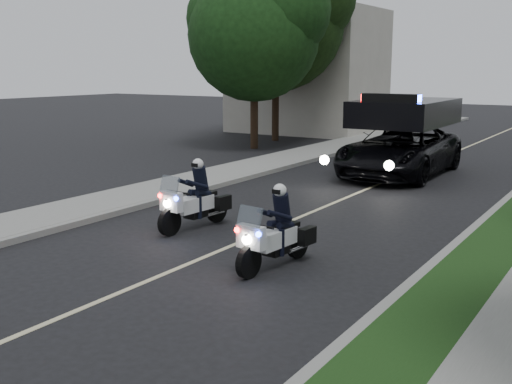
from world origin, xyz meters
TOP-DOWN VIEW (x-y plane):
  - ground at (0.00, 0.00)m, footprint 120.00×120.00m
  - curb_right at (4.10, 10.00)m, footprint 0.20×60.00m
  - curb_left at (-4.10, 10.00)m, footprint 0.20×60.00m
  - sidewalk_left at (-5.20, 10.00)m, footprint 2.00×60.00m
  - building_far at (-10.00, 26.00)m, footprint 8.00×6.00m
  - lane_marking at (0.00, 10.00)m, footprint 0.12×50.00m
  - police_moto_left at (-1.56, 4.49)m, footprint 0.86×2.01m
  - police_moto_right at (1.51, 3.03)m, footprint 0.84×1.94m
  - police_suv at (-0.06, 14.24)m, footprint 3.04×6.41m
  - bicycle at (-2.90, 22.70)m, footprint 0.76×1.94m
  - cyclist at (-2.90, 22.70)m, footprint 0.69×0.50m
  - tree_left_near at (-8.36, 17.64)m, footprint 7.65×7.65m
  - tree_left_far at (-9.18, 20.94)m, footprint 8.71×8.71m

SIDE VIEW (x-z plane):
  - ground at x=0.00m, z-range 0.00..0.00m
  - police_moto_left at x=-1.56m, z-range -0.83..0.83m
  - police_moto_right at x=1.51m, z-range -0.80..0.80m
  - police_suv at x=-0.06m, z-range -1.55..1.55m
  - bicycle at x=-2.90m, z-range -0.50..0.50m
  - cyclist at x=-2.90m, z-range -0.90..0.90m
  - tree_left_near at x=-8.36m, z-range -5.05..5.05m
  - tree_left_far at x=-9.18m, z-range -5.83..5.83m
  - lane_marking at x=0.00m, z-range 0.00..0.01m
  - curb_right at x=4.10m, z-range 0.00..0.15m
  - curb_left at x=-4.10m, z-range 0.00..0.15m
  - sidewalk_left at x=-5.20m, z-range 0.00..0.16m
  - building_far at x=-10.00m, z-range 0.00..7.00m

